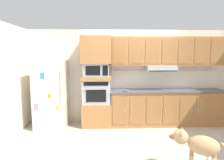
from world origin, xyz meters
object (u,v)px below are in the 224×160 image
object	(u,v)px
built_in_oven	(97,91)
screwdriver	(125,91)
microwave	(96,70)
dog	(198,145)
refrigerator	(51,93)

from	to	relation	value
built_in_oven	screwdriver	size ratio (longest dim) A/B	4.32
built_in_oven	microwave	size ratio (longest dim) A/B	1.09
microwave	dog	size ratio (longest dim) A/B	0.77
microwave	screwdriver	world-z (taller)	microwave
microwave	refrigerator	bearing A→B (deg)	-176.61
built_in_oven	microwave	distance (m)	0.56
microwave	screwdriver	size ratio (longest dim) A/B	3.97
refrigerator	dog	size ratio (longest dim) A/B	2.10
microwave	screwdriver	distance (m)	0.92
built_in_oven	refrigerator	bearing A→B (deg)	-176.61
refrigerator	screwdriver	world-z (taller)	refrigerator
refrigerator	microwave	world-z (taller)	refrigerator
refrigerator	microwave	bearing A→B (deg)	3.39
refrigerator	built_in_oven	bearing A→B (deg)	3.39
refrigerator	screwdriver	distance (m)	1.88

